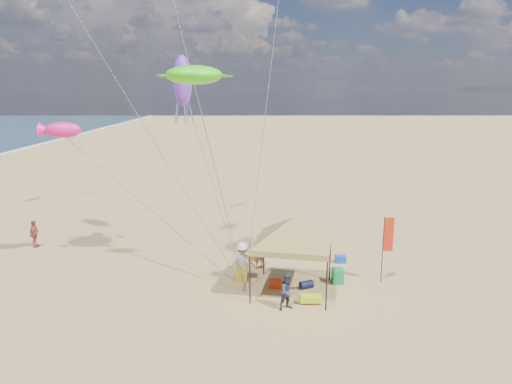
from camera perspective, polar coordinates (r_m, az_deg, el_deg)
ground at (r=20.34m, az=0.05°, el=-12.96°), size 280.00×280.00×0.00m
canopy_tent at (r=19.81m, az=4.67°, el=-3.53°), size 6.27×6.27×3.95m
feather_flag at (r=21.80m, az=16.05°, el=-5.64°), size 0.49×0.08×3.20m
cooler_red at (r=21.12m, az=2.43°, el=-11.39°), size 0.54×0.38×0.38m
cooler_blue at (r=24.36m, az=10.50°, el=-8.24°), size 0.54×0.38×0.38m
bag_navy at (r=21.18m, az=6.32°, el=-11.42°), size 0.69×0.54×0.36m
bag_orange at (r=24.34m, az=0.05°, el=-8.06°), size 0.54×0.69×0.36m
chair_green at (r=21.84m, az=10.18°, el=-10.29°), size 0.50×0.50×0.70m
chair_yellow at (r=21.80m, az=-1.81°, el=-10.13°), size 0.50×0.50×0.70m
crate_grey at (r=20.06m, az=6.99°, el=-13.00°), size 0.34×0.30×0.28m
beach_cart at (r=19.87m, az=6.85°, el=-13.06°), size 0.90×0.50×0.24m
person_near_a at (r=23.00m, az=0.35°, el=-7.31°), size 0.81×0.79×1.87m
person_near_b at (r=19.04m, az=4.03°, el=-12.29°), size 0.94×0.87×1.55m
person_near_c at (r=21.55m, az=-1.72°, el=-8.69°), size 1.32×0.87×1.90m
person_far_a at (r=28.92m, az=-25.96°, el=-4.72°), size 0.39×0.93×1.58m
turtle_kite at (r=21.21m, az=-7.79°, el=14.28°), size 3.13×2.82×0.86m
fish_kite at (r=23.23m, az=-22.96°, el=7.15°), size 1.88×1.36×0.75m
squid_kite at (r=25.30m, az=-9.19°, el=13.55°), size 1.34×1.34×2.69m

